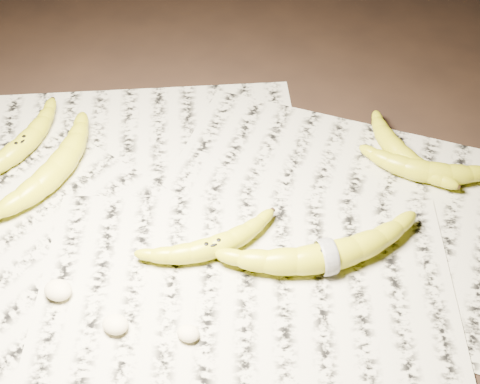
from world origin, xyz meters
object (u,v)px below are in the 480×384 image
(banana_left_a, at_px, (21,145))
(banana_center, at_px, (212,246))
(banana_left_b, at_px, (55,169))
(banana_taped, at_px, (327,255))
(banana_upper_b, at_px, (400,152))
(banana_upper_a, at_px, (428,170))

(banana_left_a, xyz_separation_m, banana_center, (0.35, -0.10, -0.00))
(banana_left_b, xyz_separation_m, banana_taped, (0.42, -0.04, 0.00))
(banana_left_a, distance_m, banana_taped, 0.51)
(banana_left_a, distance_m, banana_upper_b, 0.59)
(banana_center, relative_size, banana_upper_a, 0.97)
(banana_upper_a, relative_size, banana_upper_b, 1.09)
(banana_center, height_order, banana_taped, banana_taped)
(banana_taped, height_order, banana_upper_a, banana_taped)
(banana_left_a, bearing_deg, banana_taped, -85.44)
(banana_left_b, height_order, banana_center, banana_left_b)
(banana_center, relative_size, banana_taped, 0.70)
(banana_center, xyz_separation_m, banana_upper_a, (0.27, 0.23, 0.00))
(banana_left_a, distance_m, banana_left_b, 0.08)
(banana_left_b, xyz_separation_m, banana_upper_b, (0.49, 0.19, -0.00))
(banana_left_b, bearing_deg, banana_upper_a, -64.22)
(banana_left_b, relative_size, banana_center, 1.21)
(banana_left_b, bearing_deg, banana_left_a, 75.09)
(banana_upper_b, bearing_deg, banana_upper_a, 11.15)
(banana_left_a, relative_size, banana_left_b, 0.92)
(banana_left_b, height_order, banana_upper_a, banana_left_b)
(banana_left_a, bearing_deg, banana_center, -93.09)
(banana_left_b, bearing_deg, banana_taped, -86.54)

